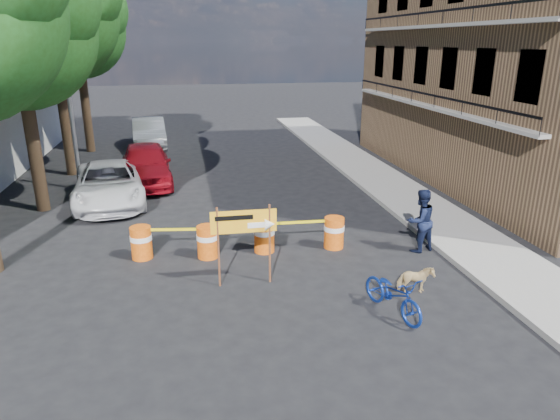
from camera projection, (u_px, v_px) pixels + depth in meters
name	position (u px, v px, depth m)	size (l,w,h in m)	color
ground	(268.00, 283.00, 12.18)	(120.00, 120.00, 0.00)	black
sidewalk_east	(403.00, 196.00, 18.84)	(2.40, 40.00, 0.15)	gray
apartment_building	(531.00, 31.00, 19.82)	(8.00, 16.00, 12.00)	#846043
tree_mid_a	(17.00, 28.00, 15.57)	(5.25, 5.00, 8.68)	#332316
tree_mid_b	(52.00, 12.00, 20.00)	(5.67, 5.40, 9.62)	#332316
tree_far	(77.00, 28.00, 24.81)	(5.04, 4.80, 8.84)	#332316
streetlamp	(68.00, 76.00, 18.56)	(1.25, 0.18, 8.00)	gray
barrel_far_left	(141.00, 242.00, 13.46)	(0.58, 0.58, 0.90)	#C9460B
barrel_mid_left	(207.00, 241.00, 13.52)	(0.58, 0.58, 0.90)	#C9460B
barrel_mid_right	(264.00, 236.00, 13.88)	(0.58, 0.58, 0.90)	#C9460B
barrel_far_right	(334.00, 232.00, 14.16)	(0.58, 0.58, 0.90)	#C9460B
detour_sign	(253.00, 227.00, 11.72)	(1.56, 0.29, 2.00)	#592D19
pedestrian	(420.00, 221.00, 13.81)	(0.87, 0.68, 1.80)	#101732
bicycle	(395.00, 276.00, 10.55)	(0.63, 0.95, 1.81)	navy
dog	(415.00, 280.00, 11.60)	(0.37, 0.81, 0.68)	tan
suv_white	(109.00, 184.00, 18.03)	(2.39, 5.19, 1.44)	silver
sedan_red	(146.00, 164.00, 20.41)	(1.98, 4.91, 1.67)	maroon
sedan_silver	(149.00, 133.00, 27.57)	(1.69, 4.85, 1.60)	#A2A4A9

